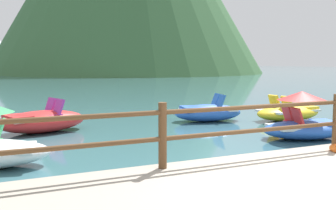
{
  "coord_description": "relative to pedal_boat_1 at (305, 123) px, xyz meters",
  "views": [
    {
      "loc": [
        -4.14,
        -3.73,
        1.93
      ],
      "look_at": [
        0.04,
        5.0,
        0.9
      ],
      "focal_mm": 44.27,
      "sensor_mm": 36.0,
      "label": 1
    }
  ],
  "objects": [
    {
      "name": "pedal_boat_1",
      "position": [
        0.0,
        0.0,
        0.0
      ],
      "size": [
        2.41,
        1.76,
        1.19
      ],
      "color": "blue",
      "rests_on": "ground"
    },
    {
      "name": "pedal_boat_4",
      "position": [
        -5.76,
        3.81,
        -0.08
      ],
      "size": [
        2.7,
        1.88,
        0.9
      ],
      "color": "red",
      "rests_on": "ground"
    },
    {
      "name": "pedal_boat_2",
      "position": [
        1.86,
        2.66,
        -0.13
      ],
      "size": [
        2.55,
        1.59,
        0.84
      ],
      "color": "yellow",
      "rests_on": "ground"
    },
    {
      "name": "pedal_boat_5",
      "position": [
        -0.62,
        3.64,
        -0.1
      ],
      "size": [
        2.4,
        1.56,
        0.87
      ],
      "color": "blue",
      "rests_on": "ground"
    },
    {
      "name": "ground_plane",
      "position": [
        -3.33,
        36.0,
        -0.4
      ],
      "size": [
        200.0,
        200.0,
        0.0
      ],
      "primitive_type": "plane",
      "color": "#3D6B75"
    },
    {
      "name": "dock_railing",
      "position": [
        -3.33,
        -2.45,
        0.58
      ],
      "size": [
        23.92,
        0.12,
        0.95
      ],
      "color": "brown",
      "rests_on": "promenade_dock"
    }
  ]
}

